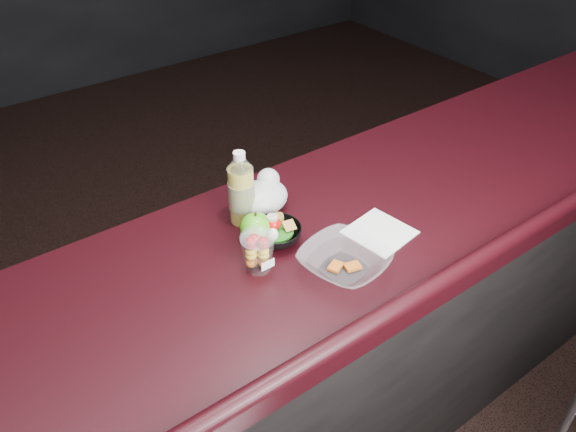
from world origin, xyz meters
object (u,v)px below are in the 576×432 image
Objects in this scene: lemonade_bottle at (241,193)px; snack_bowl at (276,233)px; fruit_cup at (258,249)px; green_apple at (256,228)px; takeout_bowl at (345,261)px.

lemonade_bottle reaches higher than snack_bowl.
fruit_cup is 0.13m from snack_bowl.
takeout_bowl is at bearing -63.44° from green_apple.
green_apple is at bearing 116.56° from takeout_bowl.
lemonade_bottle is at bearing 68.51° from fruit_cup.
fruit_cup is at bearing -121.06° from green_apple.
green_apple is 0.50× the size of snack_bowl.
fruit_cup is at bearing -111.49° from lemonade_bottle.
green_apple is at bearing 58.94° from fruit_cup.
lemonade_bottle reaches higher than fruit_cup.
takeout_bowl is at bearing -69.31° from snack_bowl.
snack_bowl is 0.71× the size of takeout_bowl.
lemonade_bottle is at bearing 106.71° from takeout_bowl.
snack_bowl is (0.04, -0.03, -0.02)m from green_apple.
snack_bowl is at bearing 33.65° from fruit_cup.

